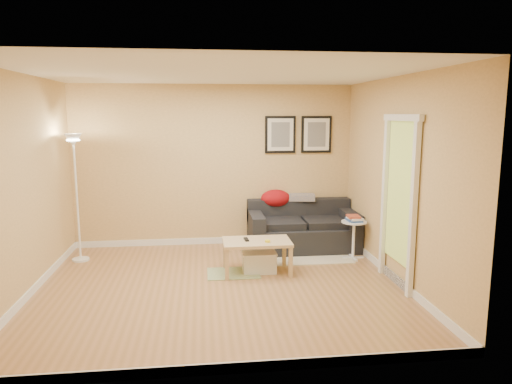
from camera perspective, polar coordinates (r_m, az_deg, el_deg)
floor at (r=5.97m, az=-4.38°, el=-11.45°), size 4.50×4.50×0.00m
ceiling at (r=5.60m, az=-4.73°, el=14.25°), size 4.50×4.50×0.00m
wall_back at (r=7.63m, az=-5.13°, el=3.19°), size 4.50×0.00×4.50m
wall_front at (r=3.68m, az=-3.35°, el=-3.61°), size 4.50×0.00×4.50m
wall_left at (r=6.00m, az=-26.56°, el=0.51°), size 0.00×4.00×4.00m
wall_right at (r=6.15m, az=16.90°, el=1.30°), size 0.00×4.00×4.00m
baseboard_back at (r=7.85m, az=-4.99°, el=-5.92°), size 4.50×0.02×0.10m
baseboard_front at (r=4.15m, az=-3.18°, el=-20.62°), size 4.50×0.02×0.10m
baseboard_left at (r=6.29m, az=-25.61°, el=-10.80°), size 0.02×4.00×0.10m
baseboard_right at (r=6.44m, az=16.28°, el=-9.78°), size 0.02×4.00×0.10m
sofa at (r=7.49m, az=5.72°, el=-4.12°), size 1.70×0.90×0.75m
red_throw at (r=7.65m, az=2.41°, el=-0.77°), size 0.48×0.36×0.28m
plaid_throw at (r=7.73m, az=5.58°, el=-0.63°), size 0.45×0.32×0.10m
framed_print_left at (r=7.67m, az=2.98°, el=7.00°), size 0.50×0.04×0.60m
framed_print_right at (r=7.79m, az=7.36°, el=6.97°), size 0.50×0.04×0.60m
area_rug at (r=7.20m, az=6.23°, el=-7.75°), size 1.25×0.85×0.01m
green_runner at (r=6.42m, az=-2.78°, el=-9.85°), size 0.70×0.50×0.01m
coffee_table at (r=6.38m, az=0.10°, el=-7.89°), size 1.01×0.74×0.45m
remote_control at (r=6.33m, az=-1.19°, el=-5.79°), size 0.06×0.16×0.02m
tape_roll at (r=6.23m, az=1.42°, el=-6.00°), size 0.07×0.07×0.03m
storage_bin at (r=6.45m, az=0.38°, el=-8.48°), size 0.46×0.34×0.28m
side_table at (r=7.13m, az=11.79°, el=-5.73°), size 0.37×0.37×0.57m
book_stack at (r=7.07m, az=11.87°, el=-3.14°), size 0.27×0.31×0.08m
floor_lamp at (r=7.23m, az=-20.97°, el=-1.09°), size 0.24×0.24×1.87m
doorway at (r=6.04m, az=16.90°, el=-1.49°), size 0.12×1.01×2.13m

